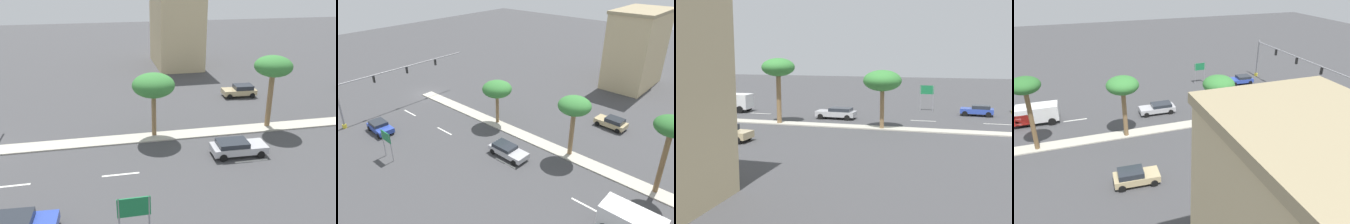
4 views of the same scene
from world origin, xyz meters
TOP-DOWN VIEW (x-y plane):
  - ground_plane at (0.00, 24.90)m, footprint 160.00×160.00m
  - median_curb at (0.00, 32.01)m, footprint 1.80×64.02m
  - lane_stripe_inboard at (5.78, 4.00)m, footprint 0.20×2.80m
  - lane_stripe_front at (5.78, 11.83)m, footprint 0.20×2.80m
  - lane_stripe_center at (5.78, 22.26)m, footprint 0.20×2.80m
  - directional_road_sign at (13.55, 12.08)m, footprint 0.10×1.77m
  - commercial_building at (-26.11, 23.06)m, footprint 11.21×7.03m
  - palm_tree_outboard at (-0.39, 15.36)m, footprint 3.79×3.79m
  - palm_tree_rear at (-0.29, 26.52)m, footprint 3.49×3.49m
  - sedan_tan_front at (-9.29, 27.33)m, footprint 2.11×4.08m
  - sedan_silver_outboard at (4.54, 21.49)m, footprint 2.06×4.58m

SIDE VIEW (x-z plane):
  - ground_plane at x=0.00m, z-range 0.00..0.00m
  - lane_stripe_inboard at x=5.78m, z-range 0.00..0.01m
  - lane_stripe_front at x=5.78m, z-range 0.00..0.01m
  - lane_stripe_center at x=5.78m, z-range 0.00..0.01m
  - median_curb at x=0.00m, z-range 0.00..0.12m
  - sedan_silver_outboard at x=4.54m, z-range 0.06..1.36m
  - sedan_tan_front at x=-9.29m, z-range 0.04..1.48m
  - directional_road_sign at x=13.55m, z-range 0.78..4.11m
  - palm_tree_outboard at x=-0.39m, z-range 1.91..7.71m
  - palm_tree_rear at x=-0.29m, z-range 2.44..9.33m
  - commercial_building at x=-26.11m, z-range 0.02..12.67m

